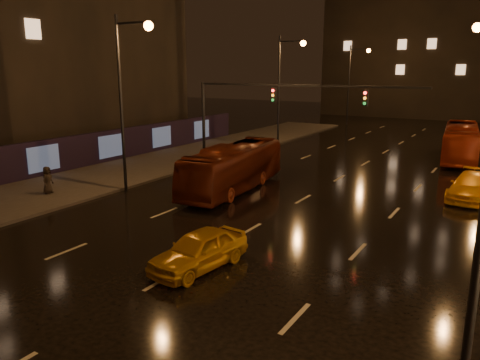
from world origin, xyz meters
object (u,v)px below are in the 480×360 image
Objects in this scene: taxi_near at (199,250)px; pedestrian_c at (47,180)px; bus_curb at (461,142)px; taxi_far at (471,186)px; bus_red at (234,168)px.

pedestrian_c is (-13.31, 3.65, 0.23)m from taxi_near.
bus_curb reaches higher than taxi_far.
bus_curb reaches higher than taxi_near.
bus_curb is at bearing 86.48° from taxi_near.
bus_red is at bearing -153.90° from taxi_far.
taxi_far is (7.50, 15.48, 0.01)m from taxi_near.
bus_curb is 28.27m from taxi_near.
taxi_near is 0.84× the size of taxi_far.
taxi_near is at bearing -70.24° from bus_red.
bus_red is 13.48m from taxi_far.
taxi_far is at bearing -80.90° from pedestrian_c.
bus_red is 11.45m from taxi_near.
bus_curb is (10.43, 17.41, 0.07)m from bus_red.
pedestrian_c is (-20.81, -11.82, 0.22)m from taxi_far.
pedestrian_c is at bearing 172.36° from taxi_near.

